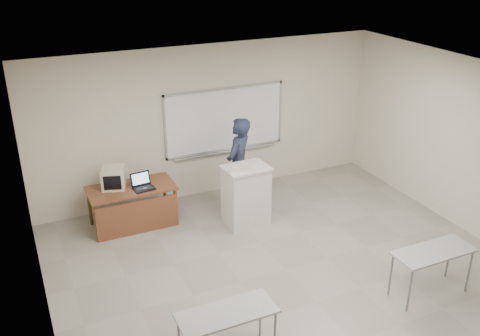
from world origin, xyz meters
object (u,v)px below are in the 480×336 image
podium (246,195)px  laptop (143,185)px  crt_monitor (114,178)px  presenter (239,165)px  whiteboard (225,121)px  keyboard (241,170)px  instructor_desk (133,199)px  mouse (145,189)px

podium → laptop: podium is taller
crt_monitor → presenter: 2.26m
whiteboard → presenter: whiteboard is taller
crt_monitor → laptop: crt_monitor is taller
keyboard → instructor_desk: bearing=163.9°
crt_monitor → keyboard: size_ratio=1.00×
instructor_desk → keyboard: 1.98m
laptop → presenter: size_ratio=0.19×
mouse → whiteboard: bearing=32.1°
laptop → keyboard: keyboard is taller
laptop → mouse: laptop is taller
laptop → keyboard: (1.53, -0.80, 0.32)m
podium → presenter: (0.11, 0.57, 0.35)m
whiteboard → instructor_desk: whiteboard is taller
mouse → presenter: (1.78, -0.03, 0.14)m
podium → keyboard: keyboard is taller
laptop → keyboard: bearing=-33.5°
crt_monitor → instructor_desk: bearing=-24.5°
crt_monitor → laptop: size_ratio=1.26×
whiteboard → presenter: bearing=-97.4°
whiteboard → crt_monitor: (-2.35, -0.54, -0.55)m
crt_monitor → whiteboard: bearing=32.0°
crt_monitor → presenter: bearing=9.9°
podium → mouse: bearing=157.9°
instructor_desk → presenter: presenter is taller
podium → mouse: podium is taller
crt_monitor → mouse: crt_monitor is taller
instructor_desk → mouse: (0.20, -0.09, 0.21)m
podium → laptop: size_ratio=3.16×
laptop → keyboard: size_ratio=0.79×
laptop → mouse: 0.09m
laptop → mouse: bearing=-88.0°
instructor_desk → laptop: bearing=-3.5°
instructor_desk → keyboard: keyboard is taller
whiteboard → presenter: size_ratio=1.36×
podium → crt_monitor: 2.34m
keyboard → podium: bearing=47.7°
whiteboard → crt_monitor: bearing=-167.0°
crt_monitor → podium: bearing=-4.5°
whiteboard → crt_monitor: 2.47m
laptop → mouse: (0.01, -0.08, -0.04)m
crt_monitor → keyboard: 2.24m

